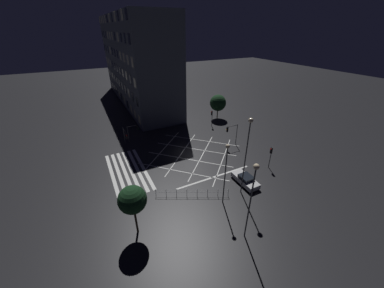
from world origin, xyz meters
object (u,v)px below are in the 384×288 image
traffic_light_sw_main (126,135)px  street_lamp_far (226,165)px  traffic_light_ne_cross (271,153)px  traffic_light_median_north (231,131)px  waiting_car (245,180)px  street_tree_near (132,200)px  traffic_light_nw_cross (212,115)px  street_tree_far (218,103)px  street_lamp_east (248,143)px  traffic_light_sw_cross (134,129)px  street_lamp_west (253,188)px

traffic_light_sw_main → street_lamp_far: bearing=21.2°
traffic_light_ne_cross → traffic_light_sw_main: (-16.13, -17.83, -0.11)m
traffic_light_median_north → waiting_car: (9.71, -4.53, -2.32)m
street_tree_near → traffic_light_nw_cross: bearing=133.2°
waiting_car → street_tree_far: bearing=-23.8°
street_tree_near → street_lamp_east: bearing=90.2°
traffic_light_median_north → street_tree_near: (10.92, -19.70, 1.48)m
street_lamp_far → street_tree_far: bearing=148.5°
traffic_light_sw_cross → street_tree_far: (-2.81, 20.17, 1.33)m
traffic_light_median_north → traffic_light_ne_cross: bearing=97.4°
street_lamp_west → street_tree_far: 32.76m
traffic_light_nw_cross → street_lamp_west: 28.26m
traffic_light_median_north → street_lamp_east: 13.23m
traffic_light_sw_cross → traffic_light_median_north: (9.64, 14.92, 0.57)m
traffic_light_nw_cross → street_tree_near: street_tree_near is taller
street_lamp_far → street_tree_near: 10.45m
traffic_light_median_north → street_lamp_east: bearing=60.5°
street_tree_near → traffic_light_sw_cross: bearing=166.9°
traffic_light_sw_main → waiting_car: bearing=34.9°
traffic_light_nw_cross → traffic_light_sw_main: bearing=3.9°
street_lamp_west → street_lamp_east: bearing=144.8°
traffic_light_median_north → street_lamp_east: size_ratio=0.39×
traffic_light_ne_cross → street_tree_near: 21.03m
street_lamp_east → street_tree_near: 13.85m
traffic_light_ne_cross → traffic_light_sw_main: bearing=-42.1°
traffic_light_ne_cross → traffic_light_nw_cross: 17.39m
traffic_light_sw_main → street_tree_near: size_ratio=0.55×
traffic_light_nw_cross → street_lamp_east: street_lamp_east is taller
street_lamp_west → waiting_car: size_ratio=2.13×
traffic_light_sw_cross → traffic_light_nw_cross: (0.57, 16.50, 0.11)m
traffic_light_ne_cross → street_lamp_east: (2.56, -7.23, 4.81)m
traffic_light_sw_main → traffic_light_median_north: traffic_light_median_north is taller
traffic_light_ne_cross → traffic_light_sw_cross: bearing=-48.3°
street_lamp_far → waiting_car: bearing=108.8°
traffic_light_sw_cross → traffic_light_nw_cross: bearing=-2.0°
traffic_light_sw_cross → traffic_light_median_north: bearing=-32.9°
traffic_light_sw_main → traffic_light_median_north: 18.49m
street_lamp_west → street_lamp_far: size_ratio=1.10×
street_lamp_west → street_tree_near: street_lamp_west is taller
traffic_light_sw_cross → waiting_car: traffic_light_sw_cross is taller
waiting_car → traffic_light_median_north: bearing=-25.0°
traffic_light_nw_cross → traffic_light_median_north: size_ratio=0.87×
traffic_light_sw_cross → traffic_light_ne_cross: traffic_light_ne_cross is taller
traffic_light_sw_cross → traffic_light_nw_cross: 16.51m
traffic_light_sw_cross → street_tree_near: bearing=-103.1°
street_lamp_far → traffic_light_median_north: bearing=140.6°
street_tree_far → street_lamp_far: bearing=-31.5°
traffic_light_sw_main → street_lamp_west: (24.22, 6.70, 3.96)m
street_tree_far → traffic_light_median_north: bearing=-22.9°
street_lamp_east → street_lamp_west: 6.84m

